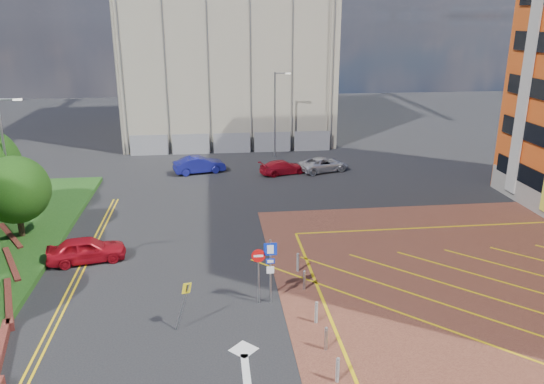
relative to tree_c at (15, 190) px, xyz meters
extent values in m
plane|color=black|center=(13.50, -10.00, -3.19)|extent=(140.00, 140.00, 0.00)
cube|color=maroon|center=(2.90, -12.00, -2.99)|extent=(1.25, 4.56, 0.40)
cube|color=maroon|center=(1.90, -8.00, -2.99)|extent=(1.86, 4.43, 0.40)
cube|color=maroon|center=(0.70, -4.00, -2.99)|extent=(2.29, 4.27, 0.40)
cube|color=maroon|center=(-0.70, 0.00, -2.99)|extent=(2.69, 4.06, 0.40)
cylinder|color=#3D2B1C|center=(0.00, 0.00, -1.99)|extent=(0.36, 0.36, 1.80)
sphere|color=#13340B|center=(0.00, 0.00, 0.01)|extent=(4.00, 4.00, 4.00)
cylinder|color=#9EA0A8|center=(-1.00, 2.00, 1.11)|extent=(0.16, 0.16, 8.00)
cylinder|color=#9EA0A8|center=(-0.40, 2.00, 4.99)|extent=(1.20, 0.10, 0.10)
cube|color=silver|center=(0.20, 2.00, 4.96)|extent=(0.50, 0.15, 0.12)
cylinder|color=#9EA0A8|center=(17.50, 18.00, 0.81)|extent=(0.16, 0.16, 8.00)
cylinder|color=#9EA0A8|center=(18.10, 18.00, 4.69)|extent=(1.20, 0.10, 0.10)
cube|color=silver|center=(18.70, 18.00, 4.66)|extent=(0.50, 0.15, 0.12)
cylinder|color=#9EA0A8|center=(14.00, -9.00, -1.59)|extent=(0.10, 0.10, 3.20)
cube|color=#0A26B8|center=(14.00, -9.03, -0.44)|extent=(0.60, 0.04, 0.60)
cube|color=white|center=(14.00, -9.06, -0.44)|extent=(0.30, 0.02, 0.42)
cube|color=#0A26B8|center=(14.00, -9.03, -1.04)|extent=(0.40, 0.04, 0.25)
cube|color=white|center=(14.00, -9.06, -1.04)|extent=(0.28, 0.02, 0.14)
cube|color=white|center=(14.00, -9.03, -1.49)|extent=(0.35, 0.04, 0.35)
cylinder|color=#9EA0A8|center=(13.45, -9.00, -1.84)|extent=(0.08, 0.08, 2.70)
cylinder|color=red|center=(13.45, -9.03, -0.74)|extent=(0.64, 0.04, 0.64)
cube|color=white|center=(13.45, -9.06, -0.74)|extent=(0.44, 0.02, 0.10)
cylinder|color=#9EA0A8|center=(10.04, -10.86, -2.09)|extent=(0.71, 0.08, 2.13)
cube|color=yellow|center=(10.26, -10.89, -1.19)|extent=(0.42, 0.42, 0.56)
cylinder|color=black|center=(15.80, -15.00, -2.72)|extent=(0.14, 0.14, 0.90)
cylinder|color=#9EA0A8|center=(15.80, -13.00, -2.72)|extent=(0.14, 0.14, 0.90)
cylinder|color=black|center=(15.80, -11.00, -2.72)|extent=(0.14, 0.14, 0.90)
cylinder|color=#9EA0A8|center=(15.80, -8.00, -2.72)|extent=(0.14, 0.14, 0.90)
cylinder|color=black|center=(15.80, -6.00, -2.72)|extent=(0.14, 0.14, 0.90)
cube|color=#A29984|center=(13.50, 30.00, 7.81)|extent=(21.20, 19.20, 22.00)
cube|color=gray|center=(14.50, 20.00, -2.19)|extent=(21.60, 0.06, 2.00)
imported|color=#AB0E1B|center=(4.50, -3.46, -2.49)|extent=(4.39, 2.44, 1.41)
imported|color=navy|center=(10.39, 13.33, -2.47)|extent=(4.61, 2.52, 1.44)
imported|color=maroon|center=(17.48, 12.18, -2.61)|extent=(4.34, 2.74, 1.17)
imported|color=silver|center=(21.10, 12.57, -2.58)|extent=(4.82, 3.29, 1.22)
camera|label=1|loc=(11.52, -30.95, 9.64)|focal=35.00mm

